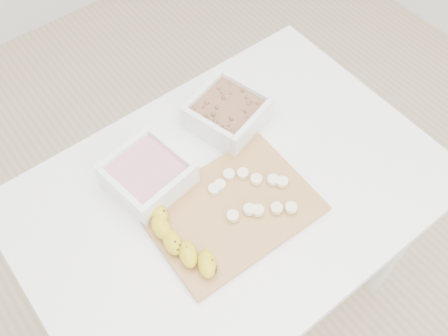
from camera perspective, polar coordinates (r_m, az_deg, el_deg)
ground at (r=1.87m, az=0.58°, el=-14.47°), size 3.50×3.50×0.00m
table at (r=1.27m, az=0.83°, el=-4.78°), size 1.00×0.70×0.75m
bowl_yogurt at (r=1.18m, az=-8.68°, el=-0.82°), size 0.19×0.19×0.08m
bowl_granola at (r=1.27m, az=0.43°, el=6.33°), size 0.21×0.21×0.08m
cutting_board at (r=1.15m, az=0.88°, el=-4.81°), size 0.38×0.28×0.01m
banana at (r=1.09m, az=-5.04°, el=-8.25°), size 0.09×0.23×0.04m
banana_slices at (r=1.16m, az=3.21°, el=-2.83°), size 0.18×0.19×0.02m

